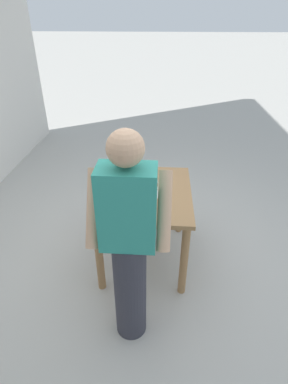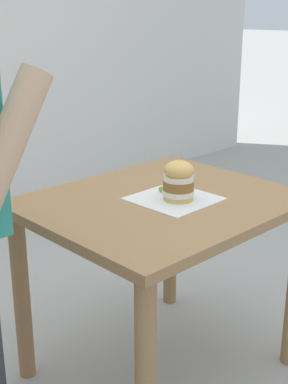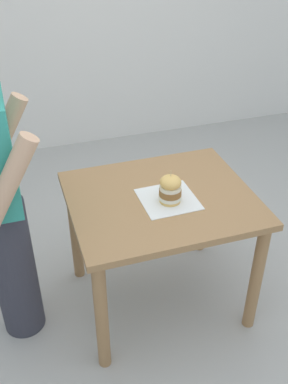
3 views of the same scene
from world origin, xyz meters
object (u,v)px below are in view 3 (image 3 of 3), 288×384
patio_table (161,216)px  diner_across_table (1,206)px  sandwich (170,189)px  pickle_spear (172,187)px

patio_table → diner_across_table: diner_across_table is taller
patio_table → diner_across_table: 0.87m
sandwich → patio_table: bearing=25.1°
patio_table → pickle_spear: pickle_spear is taller
sandwich → pickle_spear: size_ratio=2.23×
patio_table → sandwich: 0.23m
sandwich → pickle_spear: (0.11, -0.05, -0.07)m
pickle_spear → patio_table: bearing=119.2°
sandwich → pickle_spear: bearing=-27.1°
patio_table → diner_across_table: size_ratio=0.60×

